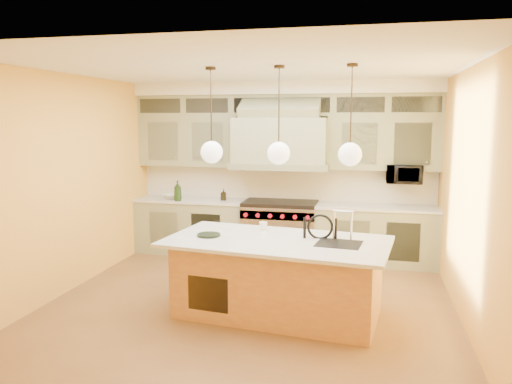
% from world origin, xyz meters
% --- Properties ---
extents(floor, '(5.00, 5.00, 0.00)m').
position_xyz_m(floor, '(0.00, 0.00, 0.00)').
color(floor, brown).
rests_on(floor, ground).
extents(ceiling, '(5.00, 5.00, 0.00)m').
position_xyz_m(ceiling, '(0.00, 0.00, 2.90)').
color(ceiling, white).
rests_on(ceiling, wall_back).
extents(wall_back, '(5.00, 0.00, 5.00)m').
position_xyz_m(wall_back, '(0.00, 2.50, 1.45)').
color(wall_back, gold).
rests_on(wall_back, ground).
extents(wall_front, '(5.00, 0.00, 5.00)m').
position_xyz_m(wall_front, '(0.00, -2.50, 1.45)').
color(wall_front, gold).
rests_on(wall_front, ground).
extents(wall_left, '(0.00, 5.00, 5.00)m').
position_xyz_m(wall_left, '(-2.50, 0.00, 1.45)').
color(wall_left, gold).
rests_on(wall_left, ground).
extents(wall_right, '(0.00, 5.00, 5.00)m').
position_xyz_m(wall_right, '(2.50, 0.00, 1.45)').
color(wall_right, gold).
rests_on(wall_right, ground).
extents(back_cabinetry, '(5.00, 0.77, 2.90)m').
position_xyz_m(back_cabinetry, '(0.00, 2.23, 1.43)').
color(back_cabinetry, gray).
rests_on(back_cabinetry, floor).
extents(range, '(1.20, 0.74, 0.96)m').
position_xyz_m(range, '(0.00, 2.14, 0.49)').
color(range, silver).
rests_on(range, floor).
extents(kitchen_island, '(2.69, 1.64, 1.35)m').
position_xyz_m(kitchen_island, '(0.41, -0.25, 0.47)').
color(kitchen_island, '#AA663C').
rests_on(kitchen_island, floor).
extents(counter_stool, '(0.48, 0.48, 1.21)m').
position_xyz_m(counter_stool, '(0.90, -0.27, 0.69)').
color(counter_stool, black).
rests_on(counter_stool, floor).
extents(microwave, '(0.54, 0.37, 0.30)m').
position_xyz_m(microwave, '(1.95, 2.25, 1.45)').
color(microwave, black).
rests_on(microwave, back_cabinetry).
extents(oil_bottle_a, '(0.15, 0.15, 0.34)m').
position_xyz_m(oil_bottle_a, '(-1.71, 1.92, 1.11)').
color(oil_bottle_a, black).
rests_on(oil_bottle_a, back_cabinetry).
extents(oil_bottle_b, '(0.10, 0.10, 0.19)m').
position_xyz_m(oil_bottle_b, '(-0.98, 2.15, 1.04)').
color(oil_bottle_b, black).
rests_on(oil_bottle_b, back_cabinetry).
extents(fruit_bowl, '(0.32, 0.32, 0.08)m').
position_xyz_m(fruit_bowl, '(-1.91, 2.13, 0.98)').
color(fruit_bowl, silver).
rests_on(fruit_bowl, back_cabinetry).
extents(cup, '(0.11, 0.11, 0.10)m').
position_xyz_m(cup, '(0.13, 0.18, 0.97)').
color(cup, white).
rests_on(cup, kitchen_island).
extents(pendant_left, '(0.26, 0.26, 1.11)m').
position_xyz_m(pendant_left, '(-0.40, -0.25, 1.95)').
color(pendant_left, '#2D2319').
rests_on(pendant_left, ceiling).
extents(pendant_center, '(0.26, 0.26, 1.11)m').
position_xyz_m(pendant_center, '(0.40, -0.25, 1.95)').
color(pendant_center, '#2D2319').
rests_on(pendant_center, ceiling).
extents(pendant_right, '(0.26, 0.26, 1.11)m').
position_xyz_m(pendant_right, '(1.20, -0.25, 1.95)').
color(pendant_right, '#2D2319').
rests_on(pendant_right, ceiling).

